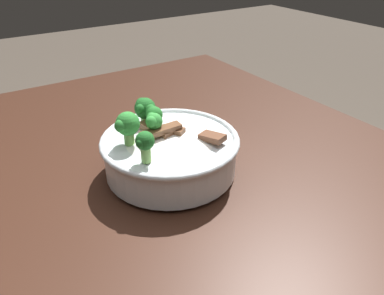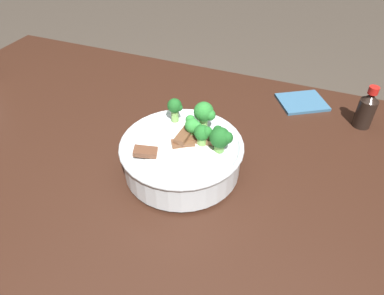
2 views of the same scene
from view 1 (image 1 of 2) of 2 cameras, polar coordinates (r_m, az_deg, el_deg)
The scene contains 2 objects.
dining_table at distance 0.70m, azimuth 3.12°, elevation -14.28°, with size 1.47×0.99×0.80m.
rice_bowl at distance 0.69m, azimuth -3.59°, elevation -0.29°, with size 0.26×0.26×0.14m.
Camera 1 is at (-0.40, 0.30, 1.21)m, focal length 34.20 mm.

